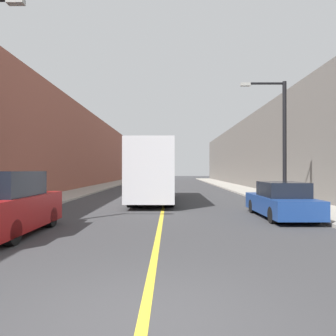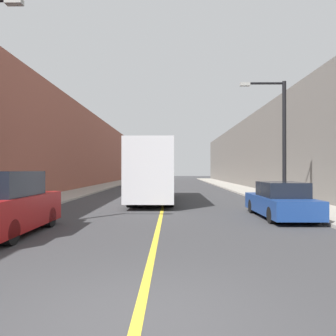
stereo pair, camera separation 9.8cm
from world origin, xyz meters
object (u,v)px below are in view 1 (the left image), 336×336
parked_suv_left (6,206)px  bus (154,171)px  car_right_near (281,202)px  street_lamp_right (280,134)px

parked_suv_left → bus: bearing=69.6°
bus → car_right_near: 9.02m
car_right_near → street_lamp_right: size_ratio=0.74×
parked_suv_left → car_right_near: bearing=20.9°
parked_suv_left → car_right_near: 10.19m
parked_suv_left → car_right_near: (9.52, 3.63, -0.22)m
parked_suv_left → street_lamp_right: (10.60, 6.92, 2.91)m
car_right_near → bus: bearing=128.7°
bus → car_right_near: size_ratio=2.13×
car_right_near → street_lamp_right: (1.08, 3.30, 3.13)m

